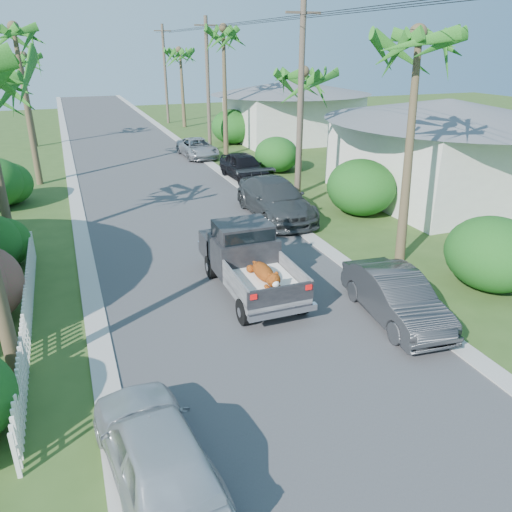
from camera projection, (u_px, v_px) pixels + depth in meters
name	position (u px, v px, depth m)	size (l,w,h in m)	color
ground	(319.00, 399.00, 10.92)	(120.00, 120.00, 0.00)	#324E1D
road	(140.00, 164.00, 32.42)	(8.00, 100.00, 0.02)	#38383A
curb_left	(70.00, 169.00, 31.00)	(0.60, 100.00, 0.06)	#A5A39E
curb_right	(204.00, 159.00, 33.83)	(0.60, 100.00, 0.06)	#A5A39E
pickup_truck	(246.00, 257.00, 15.68)	(1.98, 5.12, 2.06)	black
parked_car_rn	(396.00, 297.00, 13.86)	(1.45, 4.16, 1.37)	#2B2D30
parked_car_rm	(275.00, 199.00, 22.23)	(2.29, 5.64, 1.64)	#333638
parked_car_rf	(244.00, 167.00, 28.52)	(1.75, 4.36, 1.48)	black
parked_car_rd	(197.00, 148.00, 34.29)	(2.08, 4.51, 1.25)	#A6A7AD
parked_car_ln	(156.00, 450.00, 8.62)	(1.63, 4.05, 1.38)	silver
palm_l_c	(13.00, 29.00, 24.79)	(4.40, 4.40, 9.20)	brown
palm_l_d	(20.00, 56.00, 35.52)	(4.40, 4.40, 7.70)	brown
palm_r_a	(423.00, 36.00, 15.26)	(4.40, 4.40, 8.70)	brown
palm_r_b	(302.00, 73.00, 23.67)	(4.40, 4.40, 7.20)	brown
palm_r_c	(223.00, 29.00, 32.16)	(4.40, 4.40, 9.40)	brown
palm_r_d	(180.00, 50.00, 44.84)	(4.40, 4.40, 8.00)	brown
shrub_r_a	(493.00, 254.00, 15.55)	(2.80, 3.08, 2.30)	#194212
shrub_r_b	(361.00, 187.00, 22.46)	(3.00, 3.30, 2.50)	#194212
shrub_r_c	(277.00, 155.00, 30.18)	(2.60, 2.86, 2.10)	#194212
shrub_r_d	(232.00, 127.00, 38.85)	(3.20, 3.52, 2.60)	#194212
picket_fence	(27.00, 312.00, 13.48)	(0.10, 11.00, 1.00)	white
house_right_near	(443.00, 153.00, 24.65)	(8.00, 9.00, 4.80)	silver
house_right_far	(291.00, 113.00, 40.17)	(9.00, 8.00, 4.60)	silver
utility_pole_b	(300.00, 107.00, 22.15)	(1.60, 0.26, 9.00)	brown
utility_pole_c	(208.00, 85.00, 35.05)	(1.60, 0.26, 9.00)	brown
utility_pole_d	(165.00, 74.00, 47.96)	(1.60, 0.26, 9.00)	brown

